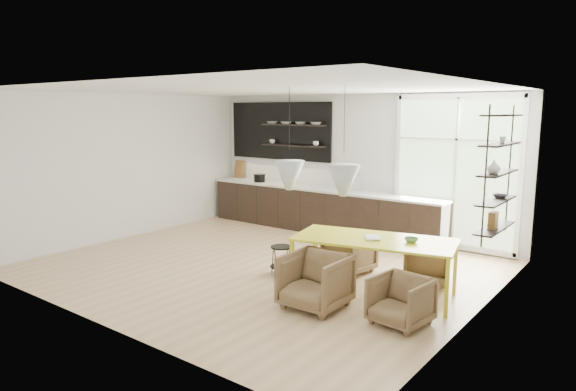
# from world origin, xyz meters

# --- Properties ---
(room) EXTENTS (7.02, 6.01, 2.91)m
(room) POSITION_xyz_m (0.58, 1.10, 1.46)
(room) COLOR #D4B384
(room) RESTS_ON ground
(kitchen_run) EXTENTS (5.54, 0.69, 2.75)m
(kitchen_run) POSITION_xyz_m (-0.70, 2.69, 0.60)
(kitchen_run) COLOR black
(kitchen_run) RESTS_ON ground
(right_shelving) EXTENTS (0.26, 1.22, 1.90)m
(right_shelving) POSITION_xyz_m (3.36, 1.17, 1.65)
(right_shelving) COLOR black
(right_shelving) RESTS_ON ground
(dining_table) EXTENTS (2.38, 1.47, 0.81)m
(dining_table) POSITION_xyz_m (2.10, -0.06, 0.75)
(dining_table) COLOR yellow
(dining_table) RESTS_ON ground
(armchair_back_left) EXTENTS (0.76, 0.78, 0.62)m
(armchair_back_left) POSITION_xyz_m (1.32, 0.62, 0.31)
(armchair_back_left) COLOR brown
(armchair_back_left) RESTS_ON ground
(armchair_back_right) EXTENTS (0.86, 0.87, 0.62)m
(armchair_back_right) POSITION_xyz_m (2.48, 0.94, 0.31)
(armchair_back_right) COLOR brown
(armchair_back_right) RESTS_ON ground
(armchair_front_left) EXTENTS (0.78, 0.80, 0.73)m
(armchair_front_left) POSITION_xyz_m (1.73, -0.97, 0.36)
(armchair_front_left) COLOR brown
(armchair_front_left) RESTS_ON ground
(armchair_front_right) EXTENTS (0.72, 0.73, 0.59)m
(armchair_front_right) POSITION_xyz_m (2.86, -0.80, 0.30)
(armchair_front_right) COLOR brown
(armchair_front_right) RESTS_ON ground
(wire_stool) EXTENTS (0.36, 0.36, 0.45)m
(wire_stool) POSITION_xyz_m (0.52, -0.14, 0.29)
(wire_stool) COLOR black
(wire_stool) RESTS_ON ground
(table_book) EXTENTS (0.33, 0.35, 0.03)m
(table_book) POSITION_xyz_m (1.99, -0.13, 0.82)
(table_book) COLOR white
(table_book) RESTS_ON dining_table
(table_bowl) EXTENTS (0.20, 0.20, 0.06)m
(table_bowl) POSITION_xyz_m (2.59, 0.08, 0.84)
(table_bowl) COLOR #51884C
(table_bowl) RESTS_ON dining_table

